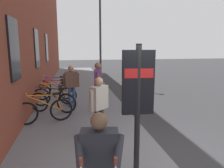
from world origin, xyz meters
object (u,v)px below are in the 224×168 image
object	(u,v)px
bicycle_leaning_wall	(55,91)
bicycle_end_of_row	(55,87)
transit_info_sign	(138,91)
street_lamp	(100,30)
bicycle_far_end	(45,111)
bicycle_mid_rack	(55,96)
pedestrian_crossing_street	(99,102)
bicycle_under_window	(53,102)
pedestrian_near_bus	(98,82)
pedestrian_by_facade	(71,82)
tourist_with_hotdogs	(99,161)

from	to	relation	value
bicycle_leaning_wall	bicycle_end_of_row	xyz separation A→B (m)	(0.96, 0.06, 0.00)
transit_info_sign	street_lamp	xyz separation A→B (m)	(9.49, -0.62, 1.76)
bicycle_far_end	street_lamp	xyz separation A→B (m)	(6.33, -2.61, 2.97)
bicycle_leaning_wall	transit_info_sign	distance (m)	6.49
bicycle_far_end	bicycle_leaning_wall	xyz separation A→B (m)	(2.92, -0.08, 0.00)
bicycle_mid_rack	bicycle_end_of_row	world-z (taller)	same
transit_info_sign	pedestrian_crossing_street	xyz separation A→B (m)	(1.75, 0.45, -0.62)
bicycle_far_end	transit_info_sign	world-z (taller)	transit_info_sign
bicycle_under_window	bicycle_leaning_wall	world-z (taller)	same
bicycle_mid_rack	bicycle_end_of_row	bearing A→B (deg)	4.43
pedestrian_near_bus	pedestrian_by_facade	bearing A→B (deg)	55.96
transit_info_sign	bicycle_end_of_row	bearing A→B (deg)	15.68
bicycle_leaning_wall	pedestrian_near_bus	xyz separation A→B (m)	(-2.00, -1.72, 0.71)
bicycle_mid_rack	bicycle_far_end	bearing A→B (deg)	175.40
bicycle_far_end	pedestrian_crossing_street	world-z (taller)	pedestrian_crossing_street
pedestrian_crossing_street	bicycle_far_end	bearing A→B (deg)	47.34
bicycle_under_window	tourist_with_hotdogs	size ratio (longest dim) A/B	1.07
bicycle_leaning_wall	bicycle_end_of_row	bearing A→B (deg)	3.69
street_lamp	bicycle_end_of_row	bearing A→B (deg)	133.31
bicycle_far_end	bicycle_end_of_row	xyz separation A→B (m)	(3.88, -0.02, 0.00)
pedestrian_near_bus	pedestrian_crossing_street	world-z (taller)	pedestrian_near_bus
bicycle_end_of_row	transit_info_sign	size ratio (longest dim) A/B	0.74
pedestrian_crossing_street	pedestrian_by_facade	distance (m)	3.07
bicycle_under_window	pedestrian_by_facade	xyz separation A→B (m)	(0.55, -0.67, 0.62)
bicycle_end_of_row	pedestrian_by_facade	xyz separation A→B (m)	(-2.31, -0.82, 0.62)
street_lamp	pedestrian_by_facade	bearing A→B (deg)	159.53
bicycle_far_end	transit_info_sign	bearing A→B (deg)	-147.82
bicycle_far_end	pedestrian_by_facade	bearing A→B (deg)	-28.03
bicycle_under_window	pedestrian_by_facade	world-z (taller)	pedestrian_by_facade
pedestrian_crossing_street	bicycle_end_of_row	bearing A→B (deg)	16.04
transit_info_sign	street_lamp	world-z (taller)	street_lamp
bicycle_end_of_row	tourist_with_hotdogs	xyz separation A→B (m)	(-8.05, -1.18, 0.59)
bicycle_mid_rack	pedestrian_by_facade	world-z (taller)	pedestrian_by_facade
bicycle_leaning_wall	transit_info_sign	world-z (taller)	transit_info_sign
bicycle_under_window	pedestrian_near_bus	xyz separation A→B (m)	(-0.10, -1.64, 0.71)
tourist_with_hotdogs	pedestrian_by_facade	bearing A→B (deg)	3.59
bicycle_leaning_wall	tourist_with_hotdogs	xyz separation A→B (m)	(-7.10, -1.12, 0.59)
bicycle_under_window	transit_info_sign	size ratio (longest dim) A/B	0.71
transit_info_sign	tourist_with_hotdogs	bearing A→B (deg)	141.71
transit_info_sign	pedestrian_near_bus	size ratio (longest dim) A/B	1.33
transit_info_sign	tourist_with_hotdogs	size ratio (longest dim) A/B	1.51
bicycle_end_of_row	transit_info_sign	world-z (taller)	transit_info_sign
pedestrian_by_facade	street_lamp	world-z (taller)	street_lamp
bicycle_mid_rack	bicycle_end_of_row	distance (m)	1.89
bicycle_end_of_row	tourist_with_hotdogs	bearing A→B (deg)	-171.66
bicycle_under_window	street_lamp	world-z (taller)	street_lamp
bicycle_leaning_wall	pedestrian_crossing_street	distance (m)	4.62
bicycle_mid_rack	pedestrian_by_facade	xyz separation A→B (m)	(-0.43, -0.67, 0.62)
bicycle_mid_rack	street_lamp	world-z (taller)	street_lamp
bicycle_end_of_row	pedestrian_by_facade	world-z (taller)	pedestrian_by_facade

